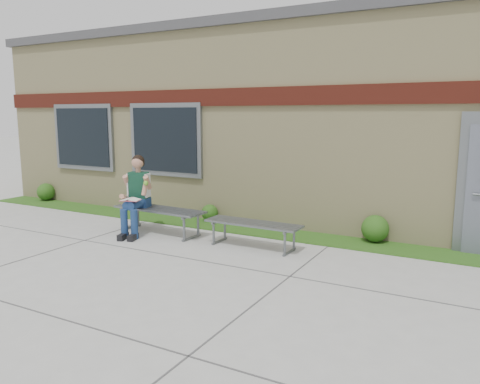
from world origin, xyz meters
The scene contains 9 objects.
ground centered at (0.00, 0.00, 0.00)m, with size 80.00×80.00×0.00m, color #9E9E99.
grass_strip centered at (0.00, 2.60, 0.01)m, with size 16.00×0.80×0.02m, color #1C4D14.
school_building centered at (0.00, 5.99, 2.10)m, with size 16.20×6.22×4.20m.
bench_left centered at (-2.12, 1.56, 0.38)m, with size 1.92×0.63×0.49m.
bench_right centered at (-0.12, 1.56, 0.34)m, with size 1.71×0.51×0.44m.
girl centered at (-2.49, 1.34, 0.78)m, with size 0.64×0.95×1.50m.
shrub_west centered at (-6.87, 2.85, 0.24)m, with size 0.45×0.45×0.45m, color #1C4D14.
shrub_mid centered at (-1.80, 2.85, 0.20)m, with size 0.35×0.35×0.35m, color #1C4D14.
shrub_east centered at (1.65, 2.85, 0.26)m, with size 0.48×0.48×0.48m, color #1C4D14.
Camera 1 is at (3.38, -5.37, 2.26)m, focal length 35.00 mm.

